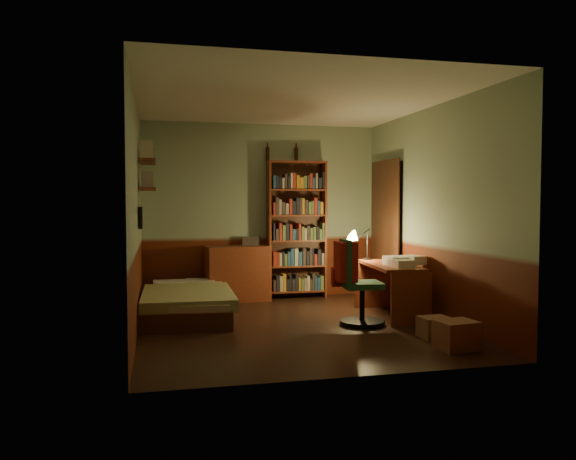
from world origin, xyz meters
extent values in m
cube|color=black|center=(0.00, 0.00, -0.01)|extent=(3.50, 4.00, 0.02)
cube|color=silver|center=(0.00, 0.00, 2.61)|extent=(3.50, 4.00, 0.02)
cube|color=gray|center=(0.00, 2.01, 1.30)|extent=(3.50, 0.02, 2.60)
cube|color=gray|center=(-1.76, 0.00, 1.30)|extent=(0.02, 4.00, 2.60)
cube|color=gray|center=(1.76, 0.00, 1.30)|extent=(0.02, 4.00, 2.60)
cube|color=gray|center=(0.00, -2.01, 1.30)|extent=(3.50, 0.02, 2.60)
cube|color=black|center=(1.72, 1.30, 1.00)|extent=(0.06, 0.90, 2.00)
cube|color=#391E12|center=(1.69, 1.30, 1.00)|extent=(0.02, 0.98, 2.08)
cube|color=olive|center=(-1.17, 0.84, 0.29)|extent=(1.18, 2.01, 0.58)
cube|color=maroon|center=(-0.40, 1.76, 0.40)|extent=(0.94, 0.53, 0.80)
cube|color=#B2B2B7|center=(-0.17, 1.89, 0.86)|extent=(0.29, 0.26, 0.13)
cube|color=maroon|center=(0.51, 1.85, 1.02)|extent=(0.89, 0.31, 2.05)
cylinder|color=black|center=(0.09, 1.96, 2.15)|extent=(0.07, 0.07, 0.21)
cylinder|color=black|center=(0.52, 1.96, 2.15)|extent=(0.06, 0.06, 0.22)
cube|color=maroon|center=(1.32, 0.23, 0.33)|extent=(0.62, 1.27, 0.66)
cube|color=silver|center=(1.57, 0.13, 0.71)|extent=(0.27, 0.32, 0.11)
cone|color=black|center=(1.23, 0.82, 0.97)|extent=(0.24, 0.24, 0.62)
cube|color=#255230|center=(0.79, -0.17, 0.43)|extent=(0.47, 0.43, 0.87)
cube|color=#AB201B|center=(0.88, -0.18, 1.10)|extent=(0.22, 0.39, 0.45)
cube|color=maroon|center=(-1.64, 1.10, 1.60)|extent=(0.20, 0.90, 0.03)
cube|color=maroon|center=(-1.64, 1.10, 1.95)|extent=(0.20, 0.90, 0.03)
cube|color=black|center=(-1.72, 0.60, 1.25)|extent=(0.04, 0.32, 0.26)
cube|color=brown|center=(1.30, -1.41, 0.14)|extent=(0.41, 0.34, 0.28)
cube|color=brown|center=(1.33, -0.91, 0.11)|extent=(0.33, 0.28, 0.22)
camera|label=1|loc=(-1.52, -6.29, 1.43)|focal=35.00mm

